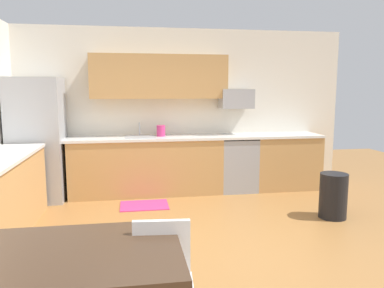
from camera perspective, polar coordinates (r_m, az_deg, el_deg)
name	(u,v)px	position (r m, az deg, el deg)	size (l,w,h in m)	color
ground_plane	(207,250)	(4.16, 2.30, -15.81)	(12.00, 12.00, 0.00)	#9E6B38
wall_back	(177,110)	(6.42, -2.37, 5.21)	(5.80, 0.10, 2.70)	silver
cabinet_run_back	(147,167)	(6.15, -6.90, -3.45)	(2.43, 0.60, 0.90)	tan
cabinet_run_back_right	(285,162)	(6.67, 13.95, -2.71)	(1.12, 0.60, 0.90)	tan
cabinet_run_left	(0,198)	(4.93, -27.24, -7.30)	(0.60, 2.00, 0.90)	tan
countertop_back	(179,137)	(6.11, -1.95, 1.00)	(4.80, 0.64, 0.04)	silver
upper_cabinets_back	(160,77)	(6.17, -4.97, 10.17)	(2.20, 0.34, 0.70)	tan
refrigerator	(38,140)	(6.15, -22.44, 0.58)	(0.76, 0.70, 1.87)	#9EA0A5
oven_range	(237,163)	(6.39, 6.82, -2.96)	(0.60, 0.60, 0.91)	#999BA0
microwave	(236,99)	(6.36, 6.74, 6.85)	(0.54, 0.36, 0.32)	#9EA0A5
sink_basin	(140,141)	(6.07, -7.91, 0.50)	(0.48, 0.40, 0.14)	#A5A8AD
sink_faucet	(140,130)	(6.23, -7.98, 2.18)	(0.02, 0.02, 0.24)	#B2B5BA
dining_table	(62,262)	(2.42, -19.12, -16.63)	(1.40, 0.90, 0.76)	#422D1E
chair_near_table	(162,278)	(2.55, -4.62, -19.68)	(0.43, 0.43, 0.85)	white
trash_bin	(333,196)	(5.35, 20.70, -7.37)	(0.36, 0.36, 0.60)	black
floor_mat	(144,205)	(5.63, -7.27, -9.25)	(0.70, 0.50, 0.01)	#CC3372
kettle	(161,131)	(6.12, -4.75, 1.93)	(0.14, 0.14, 0.20)	#CC3372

